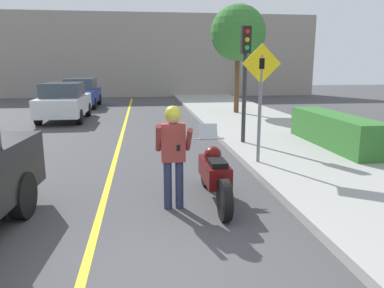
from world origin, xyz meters
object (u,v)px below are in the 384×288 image
motorcycle (214,173)px  person_biker (173,146)px  traffic_light (245,62)px  parked_car_blue (82,93)px  crossing_sign (261,92)px  parked_car_white (64,101)px  street_tree (238,33)px

motorcycle → person_biker: size_ratio=1.36×
traffic_light → parked_car_blue: bearing=118.6°
crossing_sign → parked_car_white: size_ratio=0.66×
street_tree → parked_car_white: 8.59m
person_biker → parked_car_white: 11.79m
street_tree → parked_car_white: bearing=-175.7°
parked_car_blue → crossing_sign: bearing=-66.3°
traffic_light → motorcycle: bearing=-111.7°
crossing_sign → traffic_light: (0.26, 2.32, 0.69)m
parked_car_white → parked_car_blue: size_ratio=1.00×
traffic_light → street_tree: size_ratio=0.66×
person_biker → traffic_light: traffic_light is taller
motorcycle → crossing_sign: bearing=54.2°
motorcycle → traffic_light: 5.10m
street_tree → parked_car_white: size_ratio=1.21×
crossing_sign → person_biker: bearing=-134.0°
person_biker → street_tree: street_tree is taller
person_biker → crossing_sign: (2.23, 2.31, 0.72)m
parked_car_white → crossing_sign: bearing=-55.0°
crossing_sign → traffic_light: bearing=83.5°
parked_car_white → parked_car_blue: (-0.06, 5.41, 0.00)m
motorcycle → person_biker: (-0.76, -0.28, 0.59)m
crossing_sign → traffic_light: traffic_light is taller
person_biker → parked_car_blue: (-4.00, 16.52, -0.25)m
motorcycle → person_biker: bearing=-160.1°
crossing_sign → motorcycle: bearing=-125.8°
crossing_sign → parked_car_white: (-6.17, 8.80, -0.97)m
traffic_light → street_tree: bearing=77.5°
street_tree → motorcycle: bearing=-106.1°
motorcycle → parked_car_white: 11.82m
person_biker → crossing_sign: 3.29m
crossing_sign → street_tree: (1.83, 9.40, 2.08)m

